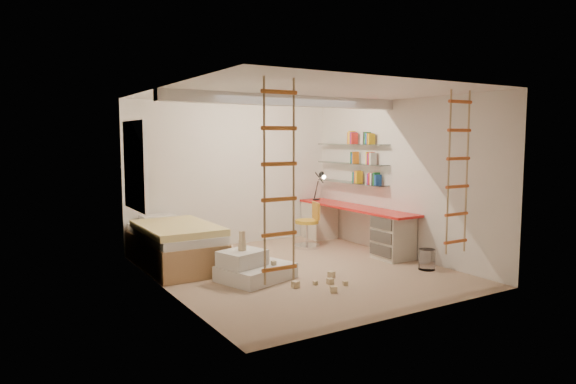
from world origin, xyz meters
TOP-DOWN VIEW (x-y plane):
  - floor at (0.00, 0.00)m, footprint 4.50×4.50m
  - ceiling_beam at (0.00, 0.30)m, footprint 4.00×0.18m
  - window_frame at (-1.97, 1.50)m, footprint 0.06×1.15m
  - window_blind at (-1.93, 1.50)m, footprint 0.02×1.00m
  - rope_ladder_left at (-1.35, -1.75)m, footprint 0.41×0.04m
  - rope_ladder_right at (1.35, -1.75)m, footprint 0.41×0.04m
  - waste_bin at (1.67, -0.95)m, footprint 0.25×0.25m
  - desk at (1.72, 0.86)m, footprint 0.56×2.80m
  - shelves at (1.87, 1.13)m, footprint 0.25×1.80m
  - bed at (-1.48, 1.23)m, footprint 1.02×2.00m
  - task_lamp at (1.67, 1.82)m, footprint 0.14×0.36m
  - swivel_chair at (1.02, 1.28)m, footprint 0.59×0.59m
  - play_platform at (-0.82, -0.09)m, footprint 1.13×0.99m
  - toy_blocks at (-0.48, -0.49)m, footprint 1.28×1.23m
  - books at (1.87, 1.13)m, footprint 0.14×0.70m

SIDE VIEW (x-z plane):
  - floor at x=0.00m, z-range 0.00..0.00m
  - waste_bin at x=1.67m, z-range 0.00..0.31m
  - play_platform at x=-0.82m, z-range -0.05..0.38m
  - toy_blocks at x=-0.48m, z-range -0.13..0.56m
  - swivel_chair at x=1.02m, z-range -0.11..0.71m
  - bed at x=-1.48m, z-range -0.02..0.67m
  - desk at x=1.72m, z-range 0.03..0.78m
  - task_lamp at x=1.67m, z-range 0.85..1.42m
  - shelves at x=1.87m, z-range 1.14..1.86m
  - rope_ladder_left at x=-1.35m, z-range 0.45..2.58m
  - rope_ladder_right at x=1.35m, z-range 0.45..2.58m
  - window_frame at x=-1.97m, z-range 0.88..2.23m
  - window_blind at x=-1.93m, z-range 0.95..2.15m
  - books at x=1.87m, z-range 1.16..2.08m
  - ceiling_beam at x=0.00m, z-range 2.44..2.60m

